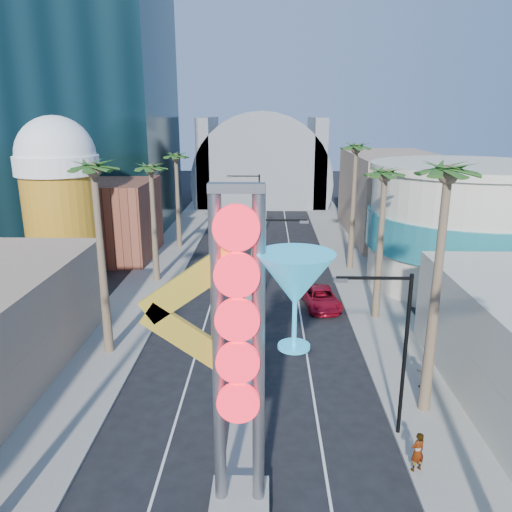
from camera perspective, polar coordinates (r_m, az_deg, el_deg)
The scene contains 22 objects.
sidewalk_west at distance 50.77m, azimuth -10.60°, elevation -0.94°, with size 5.00×100.00×0.15m, color gray.
sidewalk_east at distance 50.41m, azimuth 11.04°, elevation -1.09°, with size 5.00×100.00×0.15m, color gray.
median at distance 52.57m, azimuth 0.25°, elevation -0.07°, with size 1.60×84.00×0.15m, color gray.
hotel_tower at distance 69.25m, azimuth -19.77°, elevation 23.76°, with size 20.00×20.00×50.00m, color black.
brick_filler_west at distance 54.33m, azimuth -16.92°, elevation 4.02°, with size 10.00×10.00×8.00m, color brown.
filler_east at distance 63.08m, azimuth 15.23°, elevation 6.67°, with size 10.00×20.00×10.00m, color tan.
beer_mug at distance 46.64m, azimuth -21.47°, elevation 6.53°, with size 7.00×7.00×14.50m.
turquoise_building at distance 46.73m, azimuth 22.73°, elevation 3.17°, with size 16.60×16.60×10.60m.
canopy at distance 85.13m, azimuth 0.71°, elevation 9.05°, with size 22.00×16.00×22.00m.
neon_sign at distance 17.11m, azimuth 0.70°, elevation -9.37°, with size 6.53×2.60×12.55m.
streetlight_0 at distance 33.93m, azimuth 0.58°, elevation -0.70°, with size 3.79×0.25×8.00m.
streetlight_1 at distance 57.35m, azimuth -0.18°, elevation 6.22°, with size 3.79×0.25×8.00m.
streetlight_2 at distance 23.44m, azimuth 15.64°, elevation -9.36°, with size 3.45×0.25×8.00m.
palm_1 at distance 30.43m, azimuth -17.97°, elevation 8.04°, with size 2.40×2.40×12.70m.
palm_2 at distance 43.96m, azimuth -11.91°, elevation 8.94°, with size 2.40×2.40×11.20m.
palm_3 at distance 55.64m, azimuth -9.12°, elevation 10.50°, with size 2.40×2.40×11.20m.
palm_5 at distance 24.12m, azimuth 20.94°, elevation 6.93°, with size 2.40×2.40×13.20m.
palm_6 at distance 35.73m, azimuth 14.47°, elevation 7.94°, with size 2.40×2.40×11.70m.
palm_7 at distance 47.34m, azimuth 11.33°, elevation 11.09°, with size 2.40×2.40×12.70m.
red_pickup at distance 39.35m, azimuth 7.42°, elevation -4.80°, with size 2.48×5.38×1.50m, color #A30C22.
pedestrian_a at distance 23.33m, azimuth 17.98°, elevation -20.51°, with size 0.66×0.43×1.80m, color gray.
pedestrian_b at distance 29.34m, azimuth 18.73°, elevation -12.42°, with size 0.91×0.71×1.88m, color gray.
Camera 1 is at (0.98, -12.50, 14.64)m, focal length 35.00 mm.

